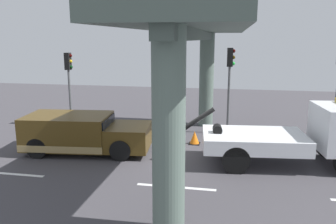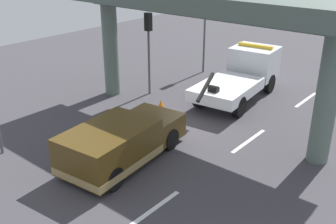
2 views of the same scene
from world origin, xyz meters
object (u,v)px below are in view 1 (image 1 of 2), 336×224
object	(u,v)px
tow_truck_white	(306,134)
towed_van_green	(82,134)
traffic_light_far	(230,72)
traffic_cone_orange	(195,138)
traffic_light_near	(69,73)

from	to	relation	value
tow_truck_white	towed_van_green	bearing A→B (deg)	-179.44
traffic_light_far	traffic_cone_orange	bearing A→B (deg)	-125.37
tow_truck_white	towed_van_green	distance (m)	9.00
traffic_light_far	traffic_cone_orange	world-z (taller)	traffic_light_far
traffic_cone_orange	traffic_light_far	bearing A→B (deg)	54.63
towed_van_green	traffic_cone_orange	bearing A→B (deg)	23.27
traffic_light_near	traffic_light_far	bearing A→B (deg)	0.00
traffic_light_far	traffic_cone_orange	xyz separation A→B (m)	(-1.46, -2.06, -2.85)
traffic_light_near	traffic_light_far	world-z (taller)	traffic_light_far
tow_truck_white	traffic_cone_orange	bearing A→B (deg)	156.89
traffic_light_near	traffic_cone_orange	size ratio (longest dim) A/B	6.77
towed_van_green	traffic_cone_orange	world-z (taller)	towed_van_green
traffic_light_near	traffic_cone_orange	xyz separation A→B (m)	(7.04, -2.06, -2.64)
traffic_light_near	traffic_cone_orange	distance (m)	7.79
traffic_cone_orange	tow_truck_white	bearing A→B (deg)	-23.11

